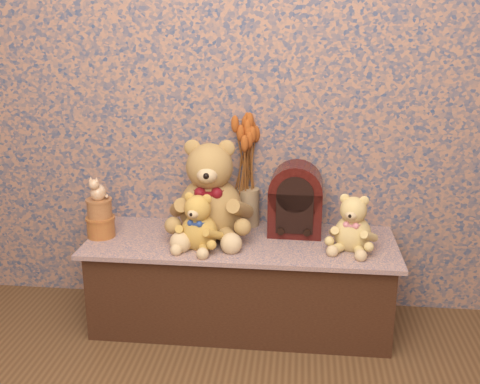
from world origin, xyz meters
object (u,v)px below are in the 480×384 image
object	(u,v)px
teddy_small	(353,220)
biscuit_tin_lower	(101,227)
teddy_large	(210,185)
teddy_medium	(199,218)
ceramic_vase	(248,207)
cathedral_radio	(296,199)
cat_figurine	(98,187)

from	to	relation	value
teddy_small	biscuit_tin_lower	size ratio (longest dim) A/B	2.09
teddy_large	teddy_medium	world-z (taller)	teddy_large
teddy_small	ceramic_vase	bearing A→B (deg)	168.85
teddy_large	ceramic_vase	xyz separation A→B (m)	(0.15, 0.15, -0.15)
teddy_large	biscuit_tin_lower	size ratio (longest dim) A/B	3.81
cathedral_radio	cat_figurine	bearing A→B (deg)	-169.33
ceramic_vase	biscuit_tin_lower	size ratio (longest dim) A/B	1.43
teddy_medium	biscuit_tin_lower	xyz separation A→B (m)	(-0.47, 0.08, -0.09)
teddy_small	ceramic_vase	world-z (taller)	teddy_small
cat_figurine	teddy_large	bearing A→B (deg)	22.16
cathedral_radio	ceramic_vase	bearing A→B (deg)	160.40
biscuit_tin_lower	cat_figurine	world-z (taller)	cat_figurine
teddy_medium	ceramic_vase	size ratio (longest dim) A/B	1.47
cathedral_radio	ceramic_vase	world-z (taller)	cathedral_radio
teddy_medium	ceramic_vase	xyz separation A→B (m)	(0.18, 0.30, -0.04)
teddy_medium	ceramic_vase	bearing A→B (deg)	72.14
teddy_medium	ceramic_vase	distance (m)	0.35
biscuit_tin_lower	ceramic_vase	bearing A→B (deg)	19.23
teddy_large	teddy_medium	size ratio (longest dim) A/B	1.81
teddy_medium	teddy_large	bearing A→B (deg)	93.33
teddy_large	teddy_small	bearing A→B (deg)	-11.44
teddy_large	biscuit_tin_lower	world-z (taller)	teddy_large
biscuit_tin_lower	cat_figurine	distance (m)	0.19
teddy_medium	cat_figurine	size ratio (longest dim) A/B	2.34
ceramic_vase	teddy_small	bearing A→B (deg)	-27.61
cathedral_radio	biscuit_tin_lower	size ratio (longest dim) A/B	2.65
cathedral_radio	cat_figurine	distance (m)	0.89
cathedral_radio	cat_figurine	world-z (taller)	cathedral_radio
teddy_large	cat_figurine	size ratio (longest dim) A/B	4.23
cathedral_radio	ceramic_vase	xyz separation A→B (m)	(-0.23, 0.09, -0.08)
ceramic_vase	cathedral_radio	bearing A→B (deg)	-21.31
teddy_large	cat_figurine	bearing A→B (deg)	-173.65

